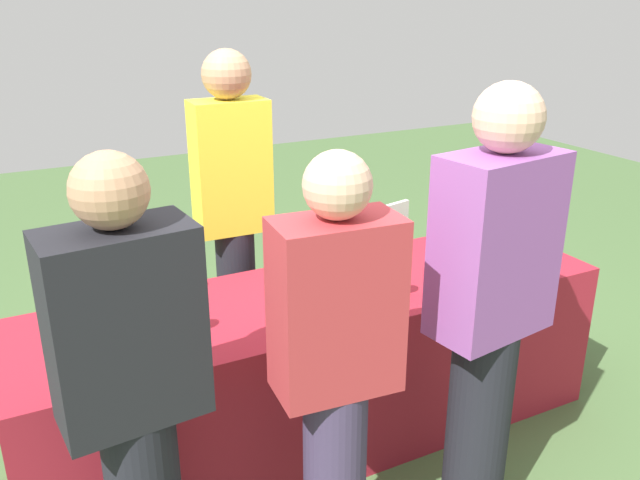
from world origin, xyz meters
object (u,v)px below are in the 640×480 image
Objects in this scene: menu_board at (377,262)px; guest_2 at (489,309)px; wine_bottle_3 at (460,233)px; wine_glass_3 at (402,276)px; guest_0 at (133,395)px; ice_bucket at (491,236)px; wine_bottle_0 at (93,294)px; wine_glass_2 at (321,290)px; server_pouring at (233,209)px; wine_bottle_2 at (159,281)px; wine_glass_1 at (191,310)px; guest_1 at (336,368)px; wine_bottle_1 at (122,298)px; wine_glass_0 at (97,326)px.

guest_2 is at bearing -122.96° from menu_board.
wine_glass_3 is at bearing -153.42° from wine_bottle_3.
guest_0 reaches higher than wine_glass_3.
wine_bottle_0 is at bearing 175.88° from ice_bucket.
guest_0 is at bearing -161.84° from ice_bucket.
menu_board is at bearing 62.05° from guest_2.
wine_glass_2 is 0.08× the size of server_pouring.
wine_bottle_3 is at bearing 14.73° from wine_glass_2.
wine_bottle_2 is at bearing 158.03° from wine_glass_3.
wine_glass_1 is 1.01× the size of wine_glass_3.
guest_1 reaches higher than wine_glass_3.
server_pouring is 1.01× the size of guest_2.
wine_glass_1 is at bearing 172.55° from wine_glass_2.
wine_glass_3 is at bearing -3.48° from wine_glass_2.
wine_bottle_1 is at bearing -37.24° from wine_bottle_0.
wine_bottle_3 is 2.41× the size of wine_glass_3.
wine_bottle_0 is at bearing 33.06° from server_pouring.
wine_bottle_2 is 2.21× the size of wine_glass_1.
guest_1 is at bearing -150.00° from ice_bucket.
wine_glass_3 is 0.73m from ice_bucket.
wine_bottle_3 is 1.45m from wine_glass_1.
wine_glass_2 and wine_glass_3 have the same top height.
wine_bottle_2 is (0.27, 0.03, -0.01)m from wine_bottle_0.
guest_0 is (-1.24, -0.41, 0.02)m from wine_glass_3.
wine_bottle_1 is (0.10, -0.08, -0.01)m from wine_bottle_0.
wine_bottle_0 is at bearing 134.48° from guest_2.
ice_bucket reaches higher than wine_glass_1.
server_pouring is 1.28m from menu_board.
wine_bottle_1 is at bearing 178.02° from ice_bucket.
wine_bottle_0 is 1.64× the size of ice_bucket.
guest_0 is at bearing -123.17° from wine_glass_1.
ice_bucket is at bearing 10.43° from wine_glass_2.
wine_bottle_3 is 2.41× the size of wine_glass_2.
wine_bottle_1 is at bearing 138.99° from wine_glass_1.
wine_bottle_0 is 2.36× the size of wine_glass_1.
wine_glass_3 is at bearing -130.89° from menu_board.
wine_bottle_2 is 0.30m from wine_glass_1.
server_pouring reaches higher than guest_1.
wine_bottle_1 is at bearing 127.16° from guest_1.
ice_bucket is (0.69, 0.22, -0.01)m from wine_glass_3.
guest_2 reaches higher than menu_board.
wine_glass_1 is 1.91m from menu_board.
wine_bottle_1 is 0.97m from guest_1.
server_pouring is at bearing -176.08° from menu_board.
server_pouring is (-0.47, 0.82, 0.13)m from wine_glass_3.
wine_bottle_2 reaches higher than wine_glass_2.
wine_glass_2 is 0.96m from guest_0.
wine_bottle_2 is 2.23× the size of wine_glass_3.
wine_bottle_3 is at bearing 4.61° from wine_glass_0.
wine_bottle_0 is 0.19× the size of server_pouring.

